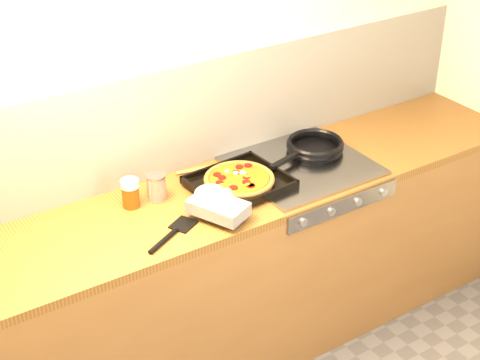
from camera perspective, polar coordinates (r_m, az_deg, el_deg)
room_shell at (r=3.28m, az=-4.41°, el=4.82°), size 3.20×3.20×3.20m
counter_run at (r=3.43m, az=-1.59°, el=-7.54°), size 3.20×0.62×0.90m
stovetop at (r=3.40m, az=4.78°, el=1.10°), size 0.60×0.56×0.02m
pizza_on_tray at (r=3.15m, az=-0.60°, el=-0.54°), size 0.53×0.49×0.07m
frying_pan at (r=3.50m, az=5.78°, el=2.61°), size 0.48×0.33×0.05m
tomato_can at (r=3.13m, az=-6.51°, el=-0.56°), size 0.11×0.11×0.12m
juice_glass at (r=3.10m, az=-8.50°, el=-1.01°), size 0.09×0.09×0.13m
wooden_spoon at (r=3.37m, az=-2.06°, el=1.06°), size 0.30×0.09×0.02m
black_spatula at (r=2.92m, az=-5.30°, el=-4.18°), size 0.27×0.18×0.02m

